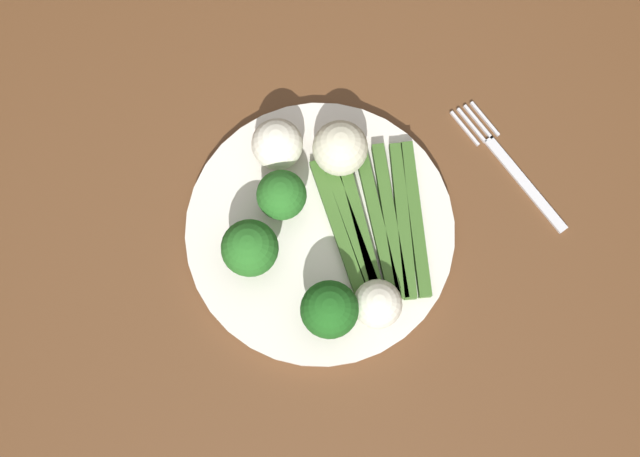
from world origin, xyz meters
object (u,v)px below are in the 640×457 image
Objects in this scene: broccoli_right at (329,310)px; cauliflower_back at (378,304)px; broccoli_front_left at (250,248)px; cauliflower_left at (340,148)px; broccoli_front at (282,195)px; fork at (509,165)px; cauliflower_outer_edge at (277,144)px; dining_table at (335,214)px; plate at (320,231)px; asparagus_bundle at (377,224)px.

cauliflower_back is (0.04, -0.01, -0.01)m from broccoli_right.
broccoli_front_left is 1.22× the size of cauliflower_left.
fork is (0.23, -0.06, -0.05)m from broccoli_front.
broccoli_right reaches higher than cauliflower_outer_edge.
cauliflower_left is (0.01, 0.03, 0.15)m from dining_table.
cauliflower_outer_edge is 0.18m from cauliflower_back.
plate reaches higher than fork.
broccoli_front_left is at bearing 175.78° from plate.
cauliflower_back is at bearing 99.91° from fork.
broccoli_front_left is at bearing -144.92° from broccoli_front.
dining_table is 0.21m from fork.
broccoli_front_left is (-0.11, -0.03, 0.16)m from dining_table.
cauliflower_back reaches higher than plate.
cauliflower_outer_edge is at bearing 95.37° from cauliflower_back.
cauliflower_left is at bearing 60.60° from dining_table.
plate is 0.10m from cauliflower_back.
plate is 1.56× the size of asparagus_bundle.
cauliflower_outer_edge is at bearing 123.85° from dining_table.
broccoli_front_left is at bearing 92.02° from asparagus_bundle.
dining_table is 21.21× the size of cauliflower_left.
plate is 5.71× the size of cauliflower_back.
cauliflower_outer_edge is at bearing 149.51° from cauliflower_left.
broccoli_right is (0.04, -0.08, -0.00)m from broccoli_front_left.
broccoli_front is at bearing 173.42° from dining_table.
broccoli_front_left is 1.00× the size of broccoli_right.
broccoli_front is 1.08× the size of cauliflower_left.
cauliflower_left is at bearing 15.35° from asparagus_bundle.
plate is at bearing -130.79° from cauliflower_left.
dining_table is 0.21m from broccoli_right.
asparagus_bundle is (0.02, -0.05, 0.13)m from dining_table.
cauliflower_outer_edge is 0.24m from fork.
broccoli_front_left reaches higher than asparagus_bundle.
asparagus_bundle reaches higher than dining_table.
cauliflower_outer_edge reaches higher than cauliflower_back.
fork is (0.23, 0.06, -0.05)m from broccoli_right.
broccoli_right is 1.22× the size of cauliflower_left.
broccoli_front_left is 0.11m from cauliflower_outer_edge.
broccoli_front_left is 0.28m from fork.
broccoli_right is at bearing -120.26° from dining_table.
broccoli_front is at bearing 86.36° from broccoli_right.
fork is at bearing -15.09° from broccoli_front.
broccoli_right is at bearing 162.62° from cauliflower_back.
dining_table is 19.57× the size of broccoli_front.
cauliflower_back reaches higher than asparagus_bundle.
asparagus_bundle is at bearing -12.24° from broccoli_front_left.
fork is at bearing 20.34° from cauliflower_back.
asparagus_bundle is at bearing -88.92° from cauliflower_left.
fork is (0.17, -0.05, 0.11)m from dining_table.
broccoli_front_left reaches higher than cauliflower_back.
fork is (0.19, 0.07, -0.04)m from cauliflower_back.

